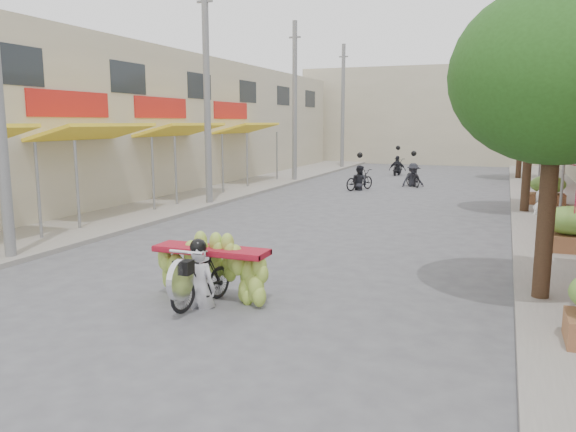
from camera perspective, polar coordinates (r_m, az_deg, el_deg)
The scene contains 18 objects.
ground at distance 8.28m, azimuth -15.76°, elevation -12.47°, with size 120.00×120.00×0.00m, color #57575C.
sidewalk_left at distance 24.31m, azimuth -7.85°, elevation 2.38°, with size 4.00×60.00×0.12m, color gray.
sidewalk_right at distance 21.42m, azimuth 27.05°, elevation 0.46°, with size 4.00×60.00×0.12m, color gray.
shophouse_row_left at distance 26.10m, azimuth -18.86°, elevation 8.92°, with size 9.77×40.00×6.00m.
far_building at distance 44.34m, azimuth 15.26°, elevation 9.79°, with size 20.00×6.00×7.00m, color #BAB093.
utility_pole_mid at distance 20.74m, azimuth -8.24°, elevation 12.14°, with size 0.60×0.24×8.00m.
utility_pole_far at distance 28.93m, azimuth 0.68°, elevation 11.47°, with size 0.60×0.24×8.00m.
utility_pole_back at distance 37.49m, azimuth 5.59°, elevation 10.99°, with size 0.60×0.24×8.00m.
street_tree_near at distance 10.14m, azimuth 25.67°, elevation 12.76°, with size 3.40×3.40×5.25m.
street_tree_mid at distance 20.11m, azimuth 23.53°, elevation 10.85°, with size 3.40×3.40×5.25m.
street_tree_far at distance 32.11m, azimuth 22.73°, elevation 10.12°, with size 3.40×3.40×5.25m.
produce_crate_mid at distance 14.36m, azimuth 26.79°, elevation -0.87°, with size 1.20×0.88×1.16m.
produce_crate_far at distance 22.26m, azimuth 24.88°, elevation 2.62°, with size 1.20×0.88×1.16m.
banana_motorbike at distance 9.61m, azimuth -8.36°, elevation -4.96°, with size 2.20×1.77×1.92m.
pedestrian at distance 19.75m, azimuth 24.56°, elevation 2.52°, with size 0.92×0.90×1.63m.
bg_motorbike_a at distance 25.58m, azimuth 7.27°, elevation 4.27°, with size 1.28×1.77×1.95m.
bg_motorbike_b at distance 27.33m, azimuth 12.61°, elevation 4.70°, with size 1.25×1.65×1.95m.
bg_motorbike_c at distance 33.13m, azimuth 11.07°, elevation 5.44°, with size 1.00×1.70×1.95m.
Camera 1 is at (4.71, -6.09, 3.05)m, focal length 35.00 mm.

